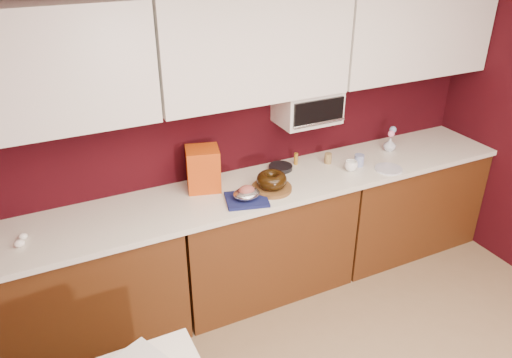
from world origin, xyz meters
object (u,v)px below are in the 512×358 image
object	(u,v)px
bundt_cake	(272,180)
blue_jar	(359,160)
pandoro_box	(203,169)
toaster_oven	(307,106)
coffee_mug	(351,165)
foil_ham_nest	(247,194)
flower_vase	(390,144)

from	to	relation	value
bundt_cake	blue_jar	size ratio (longest dim) A/B	2.38
pandoro_box	toaster_oven	bearing A→B (deg)	16.79
toaster_oven	coffee_mug	size ratio (longest dim) A/B	4.82
coffee_mug	pandoro_box	bearing A→B (deg)	168.48
pandoro_box	blue_jar	size ratio (longest dim) A/B	3.40
bundt_cake	foil_ham_nest	distance (m)	0.23
bundt_cake	blue_jar	distance (m)	0.78
pandoro_box	coffee_mug	world-z (taller)	pandoro_box
toaster_oven	pandoro_box	distance (m)	0.89
foil_ham_nest	coffee_mug	size ratio (longest dim) A/B	1.97
foil_ham_nest	coffee_mug	distance (m)	0.90
pandoro_box	blue_jar	distance (m)	1.22
toaster_oven	blue_jar	bearing A→B (deg)	-28.94
toaster_oven	coffee_mug	bearing A→B (deg)	-43.59
blue_jar	foil_ham_nest	bearing A→B (deg)	-173.43
pandoro_box	coffee_mug	size ratio (longest dim) A/B	3.25
bundt_cake	pandoro_box	size ratio (longest dim) A/B	0.70
toaster_oven	bundt_cake	world-z (taller)	toaster_oven
foil_ham_nest	flower_vase	xyz separation A→B (m)	(1.40, 0.24, 0.01)
toaster_oven	pandoro_box	world-z (taller)	toaster_oven
pandoro_box	blue_jar	xyz separation A→B (m)	(1.20, -0.18, -0.11)
foil_ham_nest	flower_vase	bearing A→B (deg)	9.60
toaster_oven	flower_vase	world-z (taller)	toaster_oven
bundt_cake	pandoro_box	world-z (taller)	pandoro_box
toaster_oven	blue_jar	world-z (taller)	toaster_oven
coffee_mug	flower_vase	xyz separation A→B (m)	(0.50, 0.17, 0.01)
blue_jar	bundt_cake	bearing A→B (deg)	-176.17
toaster_oven	flower_vase	size ratio (longest dim) A/B	3.73
foil_ham_nest	bundt_cake	bearing A→B (deg)	15.93
bundt_cake	coffee_mug	distance (m)	0.68
toaster_oven	flower_vase	distance (m)	0.87
bundt_cake	foil_ham_nest	world-z (taller)	bundt_cake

